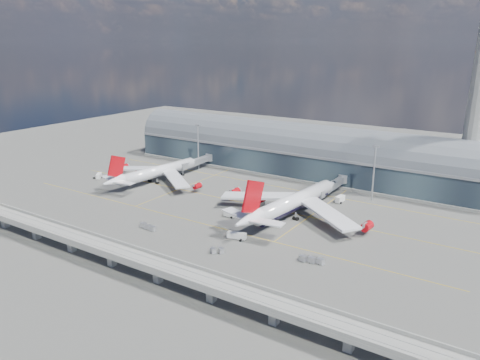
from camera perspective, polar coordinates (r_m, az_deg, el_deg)
The scene contains 20 objects.
ground at distance 196.96m, azimuth -3.38°, elevation -4.27°, with size 500.00×500.00×0.00m, color #474744.
taxi_lines at distance 214.05m, azimuth 0.12°, elevation -2.51°, with size 200.00×80.12×0.01m.
terminal at distance 257.83m, azimuth 6.89°, elevation 3.29°, with size 200.00×30.00×28.00m.
control_tower at distance 232.87m, azimuth 27.25°, elevation 10.26°, with size 19.00×19.00×103.00m.
guideway at distance 157.63m, azimuth -15.45°, elevation -8.29°, with size 220.00×8.50×7.20m.
floodlight_mast_left at distance 264.28m, azimuth -5.13°, elevation 4.18°, with size 3.00×0.70×25.70m.
floodlight_mast_right at distance 218.81m, azimuth 16.00°, elevation 0.99°, with size 3.00×0.70×25.70m.
airliner_left at distance 244.09m, azimuth -10.30°, elevation 0.97°, with size 59.81×62.90×19.16m.
airliner_right at distance 194.15m, azimuth 6.38°, elevation -2.81°, with size 68.51×71.65×22.73m.
jet_bridge_left at distance 264.20m, azimuth -5.17°, elevation 2.29°, with size 4.40×28.00×7.25m.
jet_bridge_right at distance 223.10m, azimuth 11.25°, elevation -0.65°, with size 4.40×32.00×7.25m.
service_truck_0 at distance 259.25m, azimuth -16.84°, elevation 0.48°, with size 5.41×6.10×2.56m.
service_truck_1 at distance 194.10m, azimuth -1.26°, elevation -4.12°, with size 4.95×2.64×2.80m.
service_truck_2 at distance 173.07m, azimuth -0.41°, elevation -6.79°, with size 7.43×3.59×2.59m.
service_truck_3 at distance 205.23m, azimuth 2.23°, elevation -2.92°, with size 3.55×6.62×3.03m.
service_truck_4 at distance 216.03m, azimuth 12.09°, elevation -2.29°, with size 3.11×5.46×3.02m.
service_truck_5 at distance 218.63m, azimuth -0.21°, elevation -1.75°, with size 5.36×4.50×2.48m.
cargo_train_0 at distance 185.30m, azimuth -11.17°, elevation -5.63°, with size 8.26×2.61×1.82m.
cargo_train_1 at distance 157.50m, azimuth 8.70°, elevation -9.60°, with size 8.72×3.49×1.91m.
cargo_train_2 at distance 162.45m, azimuth -2.81°, elevation -8.60°, with size 5.26×4.26×1.77m.
Camera 1 is at (109.81, -147.83, 69.88)m, focal length 35.00 mm.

